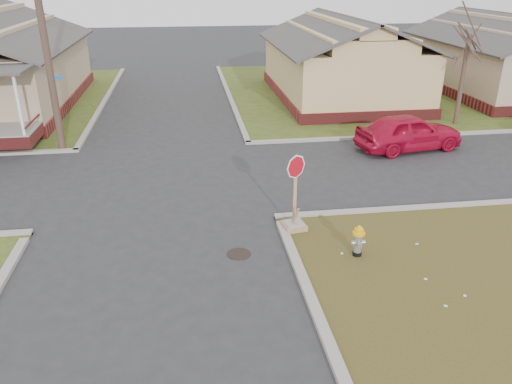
{
  "coord_description": "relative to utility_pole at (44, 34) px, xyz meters",
  "views": [
    {
      "loc": [
        1.06,
        -11.85,
        6.85
      ],
      "look_at": [
        2.87,
        1.0,
        1.1
      ],
      "focal_mm": 35.0,
      "sensor_mm": 36.0,
      "label": 1
    }
  ],
  "objects": [
    {
      "name": "fire_hydrant",
      "position": [
        9.45,
        -9.96,
        -4.14
      ],
      "size": [
        0.32,
        0.32,
        0.86
      ],
      "rotation": [
        0.0,
        0.0,
        -0.03
      ],
      "color": "black",
      "rests_on": "ground"
    },
    {
      "name": "ground",
      "position": [
        4.2,
        -8.9,
        -4.66
      ],
      "size": [
        120.0,
        120.0,
        0.0
      ],
      "primitive_type": "plane",
      "color": "#2A2A2D",
      "rests_on": "ground"
    },
    {
      "name": "tree_mid_right",
      "position": [
        18.2,
        1.3,
        -2.51
      ],
      "size": [
        0.22,
        0.22,
        4.2
      ],
      "primitive_type": "cylinder",
      "color": "#3E2A24",
      "rests_on": "verge_far_right"
    },
    {
      "name": "side_house_tan",
      "position": [
        24.2,
        7.6,
        -2.47
      ],
      "size": [
        7.6,
        11.6,
        4.7
      ],
      "color": "maroon",
      "rests_on": "ground"
    },
    {
      "name": "red_sedan",
      "position": [
        14.32,
        -1.92,
        -3.91
      ],
      "size": [
        4.68,
        2.52,
        1.51
      ],
      "primitive_type": "imported",
      "rotation": [
        0.0,
        0.0,
        1.74
      ],
      "color": "#B90D2E",
      "rests_on": "ground"
    },
    {
      "name": "curbs",
      "position": [
        4.2,
        -3.9,
        -4.66
      ],
      "size": [
        80.0,
        40.0,
        0.12
      ],
      "primitive_type": null,
      "color": "#9F968F",
      "rests_on": "ground"
    },
    {
      "name": "manhole",
      "position": [
        6.4,
        -9.4,
        -4.66
      ],
      "size": [
        0.64,
        0.64,
        0.01
      ],
      "primitive_type": "cylinder",
      "color": "black",
      "rests_on": "ground"
    },
    {
      "name": "verge_far_right",
      "position": [
        26.2,
        9.1,
        -4.64
      ],
      "size": [
        37.0,
        19.0,
        0.05
      ],
      "primitive_type": "cube",
      "color": "#364819",
      "rests_on": "ground"
    },
    {
      "name": "side_house_yellow",
      "position": [
        14.2,
        7.6,
        -2.47
      ],
      "size": [
        7.6,
        11.6,
        4.7
      ],
      "color": "maroon",
      "rests_on": "ground"
    },
    {
      "name": "stop_sign",
      "position": [
        8.12,
        -8.27,
        -4.12
      ],
      "size": [
        0.64,
        0.63,
        2.26
      ],
      "rotation": [
        0.0,
        0.0,
        0.18
      ],
      "color": "#A07B56",
      "rests_on": "ground"
    },
    {
      "name": "utility_pole",
      "position": [
        0.0,
        0.0,
        0.0
      ],
      "size": [
        1.8,
        0.28,
        9.0
      ],
      "color": "#3E2A24",
      "rests_on": "ground"
    }
  ]
}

